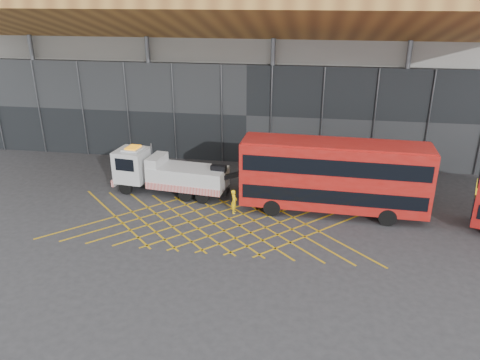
# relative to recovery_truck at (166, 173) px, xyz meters

# --- Properties ---
(ground_plane) EXTENTS (120.00, 120.00, 0.00)m
(ground_plane) POSITION_rel_recovery_truck_xyz_m (2.61, -4.10, -1.53)
(ground_plane) COLOR #2D2D2F
(road_markings) EXTENTS (19.96, 7.16, 0.01)m
(road_markings) POSITION_rel_recovery_truck_xyz_m (4.21, -4.10, -1.52)
(road_markings) COLOR #C89512
(road_markings) RESTS_ON ground_plane
(construction_building) EXTENTS (55.00, 23.97, 18.00)m
(construction_building) POSITION_rel_recovery_truck_xyz_m (4.54, 14.30, 7.45)
(construction_building) COLOR gray
(construction_building) RESTS_ON ground_plane
(recovery_truck) EXTENTS (9.53, 3.20, 3.30)m
(recovery_truck) POSITION_rel_recovery_truck_xyz_m (0.00, 0.00, 0.00)
(recovery_truck) COLOR black
(recovery_truck) RESTS_ON ground_plane
(bus_towed) EXTENTS (11.77, 3.20, 4.75)m
(bus_towed) POSITION_rel_recovery_truck_xyz_m (11.38, -1.34, 1.11)
(bus_towed) COLOR #AD140F
(bus_towed) RESTS_ON ground_plane
(worker) EXTENTS (0.39, 0.59, 1.58)m
(worker) POSITION_rel_recovery_truck_xyz_m (5.18, -2.36, -0.73)
(worker) COLOR yellow
(worker) RESTS_ON ground_plane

